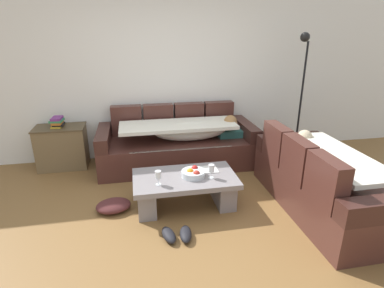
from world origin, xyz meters
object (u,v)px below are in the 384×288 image
at_px(wine_glass_near_right, 211,169).
at_px(coffee_table, 185,187).
at_px(open_magazine, 206,170).
at_px(couch_along_wall, 180,144).
at_px(fruit_bowl, 193,173).
at_px(couch_near_window, 322,181).
at_px(crumpled_garment, 113,206).
at_px(side_cabinet, 62,147).
at_px(wine_glass_near_left, 158,175).
at_px(book_stack_on_cabinet, 57,122).
at_px(floor_lamp, 301,88).
at_px(pair_of_shoes, 177,235).

bearing_deg(wine_glass_near_right, coffee_table, 161.64).
bearing_deg(open_magazine, coffee_table, -156.04).
relative_size(couch_along_wall, fruit_bowl, 8.37).
relative_size(couch_near_window, crumpled_garment, 4.85).
bearing_deg(side_cabinet, fruit_bowl, -40.08).
relative_size(wine_glass_near_left, book_stack_on_cabinet, 0.69).
height_order(couch_near_window, crumpled_garment, couch_near_window).
bearing_deg(wine_glass_near_left, coffee_table, 24.84).
distance_m(coffee_table, wine_glass_near_right, 0.40).
bearing_deg(open_magazine, floor_lamp, 33.46).
bearing_deg(fruit_bowl, wine_glass_near_right, -22.76).
xyz_separation_m(wine_glass_near_right, crumpled_garment, (-1.13, 0.14, -0.44)).
height_order(couch_along_wall, side_cabinet, couch_along_wall).
distance_m(open_magazine, side_cabinet, 2.32).
bearing_deg(side_cabinet, couch_near_window, -29.20).
height_order(open_magazine, side_cabinet, side_cabinet).
distance_m(open_magazine, floor_lamp, 2.24).
bearing_deg(couch_along_wall, wine_glass_near_right, -82.88).
relative_size(floor_lamp, pair_of_shoes, 5.82).
bearing_deg(couch_near_window, wine_glass_near_left, 84.07).
distance_m(coffee_table, floor_lamp, 2.58).
bearing_deg(wine_glass_near_right, fruit_bowl, 157.24).
height_order(fruit_bowl, side_cabinet, side_cabinet).
bearing_deg(crumpled_garment, couch_along_wall, 50.44).
distance_m(fruit_bowl, open_magazine, 0.23).
xyz_separation_m(side_cabinet, crumpled_garment, (0.79, -1.40, -0.26)).
bearing_deg(wine_glass_near_right, wine_glass_near_left, -175.14).
relative_size(couch_near_window, floor_lamp, 0.99).
relative_size(coffee_table, floor_lamp, 0.62).
distance_m(couch_near_window, crumpled_garment, 2.45).
height_order(side_cabinet, book_stack_on_cabinet, book_stack_on_cabinet).
bearing_deg(wine_glass_near_right, side_cabinet, 141.37).
distance_m(side_cabinet, book_stack_on_cabinet, 0.40).
bearing_deg(side_cabinet, couch_along_wall, -7.33).
height_order(book_stack_on_cabinet, crumpled_garment, book_stack_on_cabinet).
bearing_deg(couch_near_window, pair_of_shoes, 98.89).
relative_size(couch_near_window, pair_of_shoes, 5.79).
bearing_deg(coffee_table, couch_along_wall, 84.01).
bearing_deg(open_magazine, couch_along_wall, 99.15).
relative_size(coffee_table, wine_glass_near_right, 7.23).
relative_size(fruit_bowl, crumpled_garment, 0.70).
xyz_separation_m(coffee_table, side_cabinet, (-1.63, 1.44, 0.08)).
distance_m(book_stack_on_cabinet, floor_lamp, 3.74).
xyz_separation_m(couch_near_window, fruit_bowl, (-1.46, 0.33, 0.08)).
height_order(couch_along_wall, wine_glass_near_right, couch_along_wall).
bearing_deg(wine_glass_near_right, crumpled_garment, 173.09).
distance_m(wine_glass_near_right, side_cabinet, 2.47).
bearing_deg(pair_of_shoes, coffee_table, 73.15).
bearing_deg(coffee_table, wine_glass_near_right, -18.36).
bearing_deg(crumpled_garment, wine_glass_near_left, -19.99).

